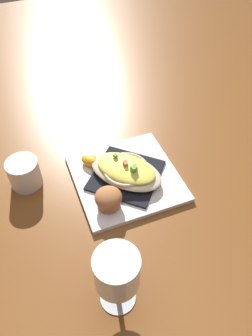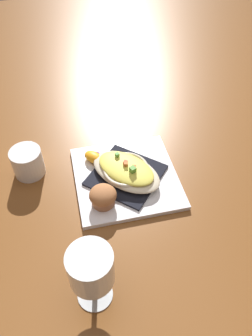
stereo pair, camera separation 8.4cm
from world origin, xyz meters
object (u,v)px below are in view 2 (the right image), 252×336
Objects in this scene: muffin at (103,196)px; orange_garnish at (94,157)px; gratin_dish at (126,170)px; stemmed_glass at (91,270)px; coffee_mug at (28,163)px; square_plate at (126,177)px.

muffin is 0.15m from orange_garnish.
stemmed_glass reaches higher than gratin_dish.
muffin is 0.23m from coffee_mug.
gratin_dish is at bearing -45.77° from muffin.
stemmed_glass reaches higher than square_plate.
muffin is at bearing 134.23° from gratin_dish.
muffin is 0.60× the size of coffee_mug.
muffin is 0.23m from stemmed_glass.
orange_garnish is 0.47× the size of stemmed_glass.
coffee_mug reaches higher than muffin.
orange_garnish is at bearing 43.05° from square_plate.
gratin_dish is at bearing -24.86° from stemmed_glass.
gratin_dish is (-0.00, -0.00, 0.03)m from square_plate.
gratin_dish is 0.10m from orange_garnish.
muffin is at bearing -15.27° from stemmed_glass.
stemmed_glass is at bearing 170.35° from orange_garnish.
gratin_dish reaches higher than orange_garnish.
square_plate is 3.99× the size of muffin.
coffee_mug reaches higher than square_plate.
stemmed_glass is (-0.28, 0.13, 0.07)m from gratin_dish.
square_plate is 0.26m from coffee_mug.
square_plate is 0.11m from muffin.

